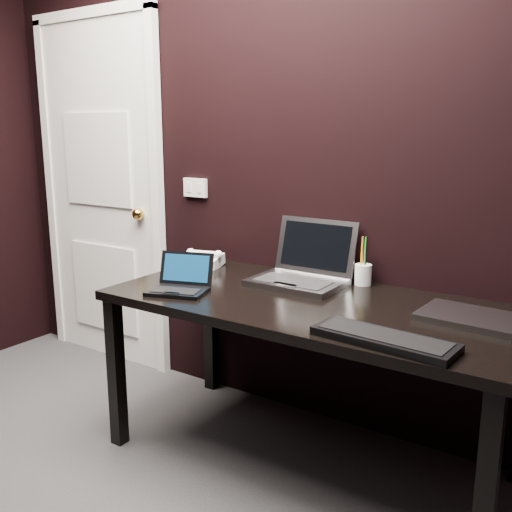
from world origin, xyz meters
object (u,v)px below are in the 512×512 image
Objects in this scene: netbook at (180,284)px; closed_laptop at (470,317)px; ext_keyboard at (384,339)px; mobile_phone at (186,270)px; door at (102,193)px; silver_laptop at (302,272)px; desk at (310,318)px; desk_phone at (205,260)px; pen_cup at (363,274)px.

netbook is 1.18m from closed_laptop.
ext_keyboard is 5.47× the size of mobile_phone.
door is 2.21m from ext_keyboard.
silver_laptop is 1.10× the size of closed_laptop.
desk_phone is (-0.73, 0.22, 0.11)m from desk.
desk is at bearing 20.90° from netbook.
silver_laptop is (1.49, -0.17, -0.25)m from door.
desk_phone reaches higher than mobile_phone.
closed_laptop is (0.18, 0.39, -0.00)m from ext_keyboard.
closed_laptop is 4.13× the size of mobile_phone.
pen_cup is at bearing 8.18° from desk_phone.
silver_laptop is at bearing -1.30° from desk_phone.
mobile_phone is (-0.14, 0.20, 0.00)m from netbook.
desk is at bearing -171.35° from closed_laptop.
netbook is 0.97m from ext_keyboard.
ext_keyboard is 1.33× the size of closed_laptop.
door reaches higher than netbook.
netbook is (-0.53, -0.20, 0.11)m from desk.
closed_laptop reaches higher than desk.
closed_laptop is (0.62, 0.09, 0.09)m from desk.
ext_keyboard is at bearing -5.57° from netbook.
mobile_phone is at bearing 179.95° from desk.
desk_phone is 0.83m from pen_cup.
closed_laptop is 1.29m from mobile_phone.
netbook is 0.61× the size of ext_keyboard.
desk_phone reaches higher than desk.
netbook is (1.12, -0.58, -0.27)m from door.
silver_laptop reaches higher than pen_cup.
netbook reaches higher than desk.
silver_laptop is at bearing 126.64° from desk.
desk is at bearing -104.54° from pen_cup.
silver_laptop is 0.57m from desk_phone.
door is 1.52m from silver_laptop.
door is at bearing 167.18° from desk.
pen_cup is at bearing 24.03° from mobile_phone.
pen_cup is (0.76, 0.34, 0.02)m from mobile_phone.
ext_keyboard is at bearing -40.63° from silver_laptop.
door is 1.26× the size of desk.
mobile_phone is 0.40× the size of pen_cup.
door is 5.80× the size of closed_laptop.
pen_cup reaches higher than closed_laptop.
desk is 0.68m from mobile_phone.
silver_laptop is 0.28m from pen_cup.
ext_keyboard is at bearing -34.39° from desk.
silver_laptop is at bearing 47.54° from netbook.
silver_laptop is at bearing 21.93° from mobile_phone.
ext_keyboard is 1.14m from mobile_phone.
pen_cup is at bearing 28.27° from silver_laptop.
silver_laptop is at bearing 139.37° from ext_keyboard.
ext_keyboard is 2.39× the size of desk_phone.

